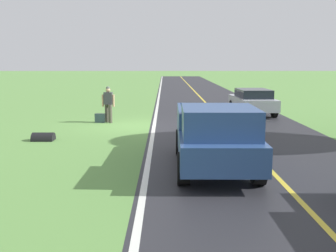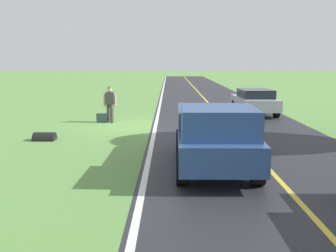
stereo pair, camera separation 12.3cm
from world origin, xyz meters
name	(u,v)px [view 2 (the right image)]	position (x,y,z in m)	size (l,w,h in m)	color
ground_plane	(135,126)	(0.00, 0.00, 0.00)	(200.00, 200.00, 0.00)	#609347
road_surface	(229,126)	(-4.34, 0.00, 0.00)	(7.14, 120.00, 0.00)	#28282D
lane_edge_line	(156,126)	(-0.95, 0.00, 0.01)	(0.16, 117.60, 0.00)	silver
lane_centre_line	(229,126)	(-4.34, 0.00, 0.01)	(0.14, 117.60, 0.00)	gold
hitchhiker_walking	(110,102)	(1.27, -1.07, 0.98)	(0.62, 0.53, 1.75)	#4C473D
suitcase_carried	(102,118)	(1.70, -1.03, 0.22)	(0.20, 0.46, 0.43)	#384C56
pickup_truck_passing	(215,135)	(-2.82, 7.80, 0.97)	(2.16, 5.43, 1.82)	#2D4C84
sedan_near_oncoming	(255,101)	(-6.32, -4.09, 0.75)	(2.05, 4.46, 1.41)	#B2B7C1
drainage_culvert	(45,140)	(3.12, 3.54, 0.00)	(0.60, 0.60, 0.80)	black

